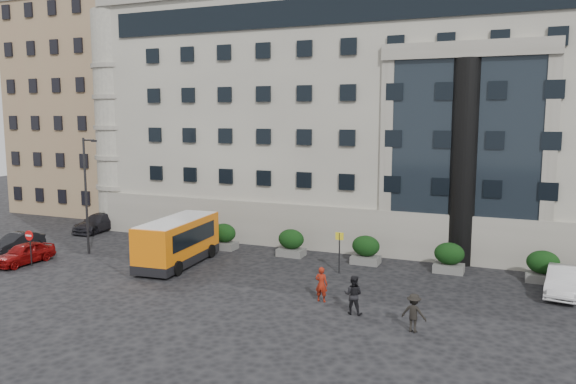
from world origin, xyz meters
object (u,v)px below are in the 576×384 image
hedge_b (291,243)px  hedge_c (366,250)px  hedge_e (543,266)px  hedge_a (224,236)px  red_truck (181,209)px  white_taxi (563,281)px  parked_car_c (98,222)px  parked_car_a (24,253)px  pedestrian_a (321,284)px  parked_car_d (163,215)px  pedestrian_c (414,313)px  no_entry_sign (30,241)px  minibus (178,240)px  pedestrian_b (353,295)px  bus_stop_sign (339,245)px  parked_car_b (17,243)px  street_lamp (87,191)px  hedge_d (449,257)px

hedge_b → hedge_c: (5.20, 0.00, 0.00)m
hedge_e → hedge_a: bearing=180.0°
red_truck → white_taxi: 31.21m
parked_car_c → hedge_b: bearing=-5.6°
parked_car_a → pedestrian_a: 20.13m
parked_car_d → hedge_e: bearing=-4.4°
hedge_a → hedge_e: same height
pedestrian_c → no_entry_sign: bearing=4.4°
hedge_e → minibus: (-21.43, -4.86, 0.70)m
red_truck → pedestrian_c: red_truck is taller
red_truck → pedestrian_a: 23.68m
hedge_c → no_entry_sign: size_ratio=0.79×
hedge_a → parked_car_d: hedge_a is taller
hedge_a → no_entry_sign: bearing=-135.5°
parked_car_c → pedestrian_b: bearing=-24.1°
red_truck → white_taxi: bearing=-23.5°
hedge_a → pedestrian_b: (12.24, -9.21, 0.02)m
bus_stop_sign → parked_car_b: size_ratio=0.63×
hedge_b → parked_car_d: hedge_b is taller
no_entry_sign → hedge_e: bearing=16.5°
hedge_a → hedge_b: same height
white_taxi → pedestrian_b: 11.89m
hedge_e → street_lamp: street_lamp is taller
parked_car_a → pedestrian_c: 25.30m
hedge_e → white_taxi: (0.96, -2.09, -0.18)m
hedge_c → hedge_d: bearing=0.0°
minibus → parked_car_d: minibus is taller
minibus → hedge_c: bearing=19.3°
white_taxi → pedestrian_a: (-11.53, -6.02, 0.16)m
hedge_b → white_taxi: size_ratio=0.41×
street_lamp → red_truck: bearing=91.0°
street_lamp → pedestrian_b: size_ratio=4.20×
hedge_d → hedge_a: bearing=180.0°
hedge_b → parked_car_d: bearing=156.9°
red_truck → pedestrian_a: bearing=-46.0°
hedge_d → bus_stop_sign: bearing=-155.3°
parked_car_c → pedestrian_a: bearing=-23.6°
bus_stop_sign → street_lamp: bearing=-173.5°
red_truck → parked_car_a: size_ratio=1.22×
hedge_d → bus_stop_sign: bus_stop_sign is taller
parked_car_a → red_truck: bearing=86.8°
hedge_d → pedestrian_c: (-0.27, -10.37, -0.06)m
hedge_d → pedestrian_c: bearing=-91.5°
hedge_d → no_entry_sign: size_ratio=0.79×
hedge_d → parked_car_d: hedge_d is taller
hedge_e → white_taxi: bearing=-65.4°
parked_car_b → parked_car_c: (0.33, 7.87, 0.05)m
hedge_d → street_lamp: bearing=-168.5°
parked_car_a → parked_car_b: size_ratio=1.01×
bus_stop_sign → pedestrian_b: 7.02m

